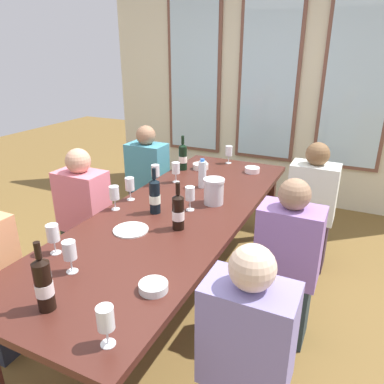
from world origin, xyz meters
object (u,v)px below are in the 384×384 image
(wine_glass_6, at_px, (190,195))
(seated_person_3, at_px, (310,210))
(wine_bottle_2, at_px, (183,157))
(seated_person_0, at_px, (85,220))
(wine_glass_5, at_px, (106,320))
(tasting_bowl_0, at_px, (201,166))
(water_bottle, at_px, (202,174))
(wine_glass_2, at_px, (176,169))
(tasting_bowl_1, at_px, (153,287))
(wine_bottle_1, at_px, (44,284))
(wine_glass_8, at_px, (229,152))
(dining_table, at_px, (176,219))
(seated_person_2, at_px, (148,183))
(wine_bottle_0, at_px, (178,212))
(wine_glass_7, at_px, (70,252))
(seated_person_1, at_px, (287,266))
(tasting_bowl_2, at_px, (252,170))
(metal_pitcher, at_px, (214,191))
(wine_glass_3, at_px, (53,234))
(seated_person_5, at_px, (246,364))
(wine_glass_4, at_px, (130,185))
(white_plate_0, at_px, (131,230))
(wine_bottle_3, at_px, (155,196))
(wine_glass_1, at_px, (155,172))
(wine_glass_0, at_px, (114,193))

(wine_glass_6, bearing_deg, seated_person_3, 50.21)
(wine_bottle_2, bearing_deg, seated_person_3, 3.09)
(seated_person_0, bearing_deg, wine_glass_5, -45.49)
(tasting_bowl_0, bearing_deg, wine_glass_5, -75.00)
(wine_bottle_2, relative_size, water_bottle, 1.34)
(wine_glass_2, bearing_deg, tasting_bowl_1, -66.28)
(wine_bottle_2, height_order, wine_glass_5, wine_bottle_2)
(wine_bottle_1, relative_size, wine_glass_8, 1.90)
(dining_table, height_order, seated_person_2, seated_person_2)
(wine_bottle_0, bearing_deg, dining_table, 121.51)
(dining_table, height_order, wine_glass_7, wine_glass_7)
(seated_person_1, bearing_deg, tasting_bowl_2, 117.54)
(wine_glass_7, bearing_deg, tasting_bowl_2, 79.35)
(wine_bottle_2, distance_m, wine_glass_6, 0.92)
(wine_glass_8, height_order, seated_person_2, seated_person_2)
(metal_pitcher, bearing_deg, dining_table, -127.51)
(wine_glass_3, xyz_separation_m, seated_person_1, (1.14, 0.76, -0.33))
(wine_glass_8, bearing_deg, seated_person_5, -67.74)
(wine_glass_4, xyz_separation_m, seated_person_3, (1.20, 0.88, -0.33))
(tasting_bowl_0, xyz_separation_m, wine_glass_5, (0.58, -2.15, 0.09))
(tasting_bowl_2, xyz_separation_m, seated_person_1, (0.56, -1.08, -0.24))
(white_plate_0, distance_m, wine_glass_6, 0.50)
(seated_person_0, bearing_deg, white_plate_0, -25.99)
(wine_bottle_3, height_order, tasting_bowl_2, wine_bottle_3)
(metal_pitcher, distance_m, tasting_bowl_1, 1.09)
(wine_glass_6, bearing_deg, water_bottle, 103.31)
(wine_bottle_1, distance_m, seated_person_5, 0.94)
(wine_bottle_3, distance_m, wine_glass_6, 0.24)
(dining_table, distance_m, seated_person_2, 1.21)
(tasting_bowl_1, relative_size, wine_glass_7, 0.80)
(wine_bottle_1, relative_size, tasting_bowl_2, 2.44)
(tasting_bowl_0, bearing_deg, wine_glass_6, -70.28)
(tasting_bowl_2, bearing_deg, wine_glass_3, -107.42)
(wine_bottle_0, distance_m, tasting_bowl_2, 1.29)
(tasting_bowl_2, xyz_separation_m, wine_glass_6, (-0.15, -0.99, 0.09))
(tasting_bowl_1, height_order, seated_person_0, seated_person_0)
(tasting_bowl_1, bearing_deg, wine_bottle_2, 112.43)
(tasting_bowl_1, bearing_deg, wine_glass_1, 120.25)
(wine_glass_4, bearing_deg, wine_bottle_2, 88.09)
(wine_glass_6, bearing_deg, wine_bottle_1, -95.24)
(seated_person_3, relative_size, seated_person_5, 1.00)
(wine_glass_0, bearing_deg, wine_glass_5, -54.80)
(wine_bottle_0, relative_size, wine_glass_1, 1.77)
(wine_bottle_1, relative_size, wine_bottle_3, 1.03)
(wine_bottle_1, xyz_separation_m, wine_glass_5, (0.37, -0.06, -0.01))
(wine_bottle_1, bearing_deg, wine_glass_1, 103.30)
(wine_glass_2, xyz_separation_m, seated_person_1, (1.07, -0.55, -0.33))
(tasting_bowl_1, height_order, seated_person_3, seated_person_3)
(water_bottle, distance_m, seated_person_3, 0.98)
(tasting_bowl_2, relative_size, wine_glass_3, 0.78)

